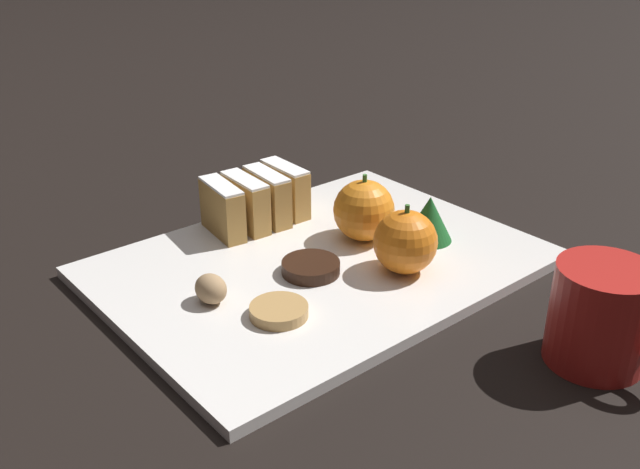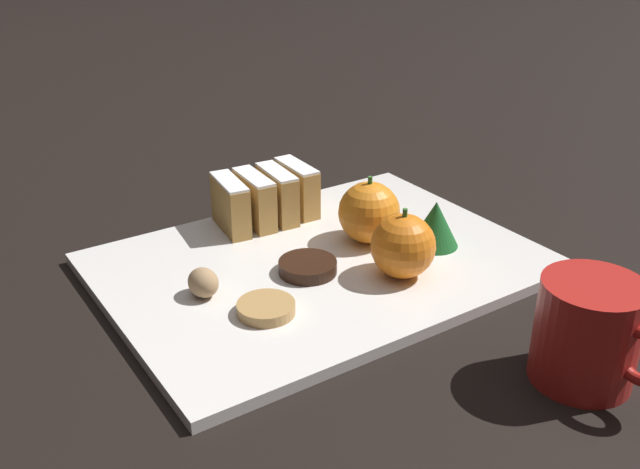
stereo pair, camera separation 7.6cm
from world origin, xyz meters
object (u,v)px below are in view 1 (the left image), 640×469
walnut (213,290)px  coffee_mug (602,316)px  chocolate_cookie (311,267)px  orange_near (364,210)px  orange_far (405,242)px

walnut → coffee_mug: 0.35m
chocolate_cookie → coffee_mug: (0.27, 0.10, 0.03)m
walnut → coffee_mug: bearing=37.4°
orange_near → walnut: (0.01, -0.21, -0.02)m
coffee_mug → orange_far: bearing=-173.2°
orange_near → chocolate_cookie: bearing=-75.5°
orange_near → orange_far: 0.09m
orange_near → chocolate_cookie: orange_near is taller
orange_near → chocolate_cookie: 0.11m
coffee_mug → chocolate_cookie: bearing=-158.8°
orange_near → coffee_mug: coffee_mug is taller
orange_near → walnut: 0.21m
orange_far → coffee_mug: coffee_mug is taller
orange_far → walnut: (-0.07, -0.19, -0.02)m
orange_far → walnut: size_ratio=2.12×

